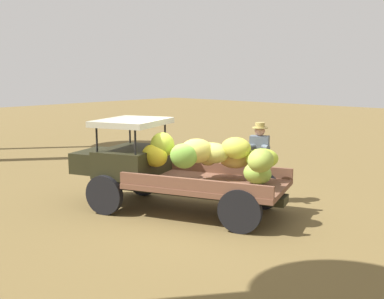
# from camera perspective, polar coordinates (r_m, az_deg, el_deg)

# --- Properties ---
(ground_plane) EXTENTS (60.00, 60.00, 0.00)m
(ground_plane) POSITION_cam_1_polar(r_m,az_deg,el_deg) (9.68, -0.02, -7.43)
(ground_plane) COLOR brown
(truck) EXTENTS (4.66, 2.89, 1.84)m
(truck) POSITION_cam_1_polar(r_m,az_deg,el_deg) (9.53, -2.32, -1.95)
(truck) COLOR black
(truck) RESTS_ON ground
(farmer) EXTENTS (0.57, 0.53, 1.74)m
(farmer) POSITION_cam_1_polar(r_m,az_deg,el_deg) (10.18, 8.15, -0.94)
(farmer) COLOR #8F6E4C
(farmer) RESTS_ON ground
(loose_banana_bunch) EXTENTS (0.56, 0.64, 0.34)m
(loose_banana_bunch) POSITION_cam_1_polar(r_m,az_deg,el_deg) (11.70, 4.78, -3.66)
(loose_banana_bunch) COLOR #CEBB51
(loose_banana_bunch) RESTS_ON ground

